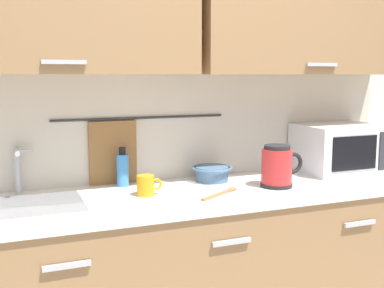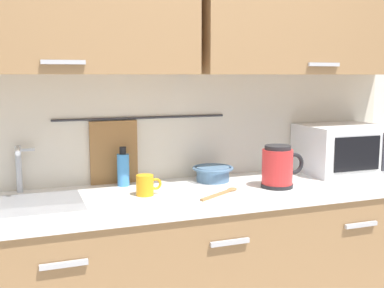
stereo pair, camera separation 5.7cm
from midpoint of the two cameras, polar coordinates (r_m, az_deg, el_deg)
counter_unit at (r=2.43m, az=0.38°, el=-15.72°), size 2.53×0.64×0.90m
back_wall_assembly at (r=2.44m, az=-1.45°, el=10.09°), size 3.70×0.41×2.50m
sink_faucet at (r=2.32m, az=-20.95°, el=-2.25°), size 0.09×0.17×0.22m
microwave at (r=2.80m, az=16.77°, el=-0.48°), size 0.46×0.35×0.27m
electric_kettle at (r=2.36m, az=9.60°, el=-2.70°), size 0.23×0.16×0.21m
dish_soap_bottle at (r=2.37m, az=-9.06°, el=-3.01°), size 0.06×0.06×0.20m
mug_near_sink at (r=2.18m, az=-6.32°, el=-4.99°), size 0.12×0.08×0.09m
mixing_bowl at (r=2.46m, az=1.76°, el=-3.47°), size 0.21×0.21×0.08m
mug_by_kettle at (r=2.57m, az=9.58°, el=-2.99°), size 0.12×0.08×0.09m
wooden_spoon at (r=2.21m, az=3.13°, el=-5.84°), size 0.25×0.17×0.01m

